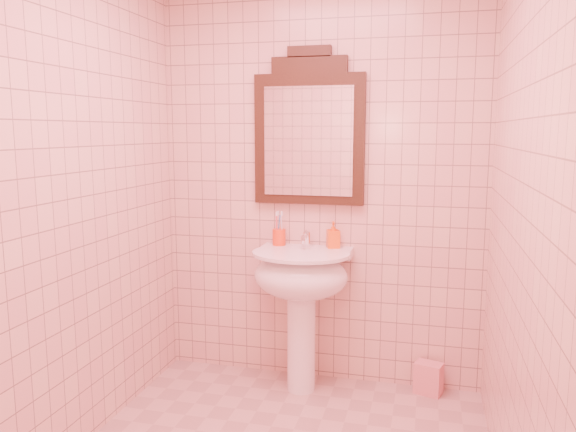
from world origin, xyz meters
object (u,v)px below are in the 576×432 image
(pedestal_sink, at_px, (301,285))
(mirror, at_px, (309,132))
(soap_dispenser, at_px, (333,235))
(towel, at_px, (428,378))
(toothbrush_cup, at_px, (279,237))

(pedestal_sink, bearing_deg, mirror, 90.00)
(soap_dispenser, bearing_deg, towel, -22.17)
(toothbrush_cup, distance_m, soap_dispenser, 0.34)
(pedestal_sink, relative_size, toothbrush_cup, 4.55)
(towel, bearing_deg, mirror, 175.60)
(soap_dispenser, height_order, towel, soap_dispenser)
(toothbrush_cup, height_order, towel, toothbrush_cup)
(mirror, bearing_deg, toothbrush_cup, -166.64)
(pedestal_sink, relative_size, mirror, 0.92)
(mirror, height_order, soap_dispenser, mirror)
(soap_dispenser, relative_size, towel, 0.85)
(mirror, distance_m, towel, 1.65)
(mirror, distance_m, soap_dispenser, 0.64)
(pedestal_sink, height_order, toothbrush_cup, toothbrush_cup)
(towel, bearing_deg, soap_dispenser, 178.16)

